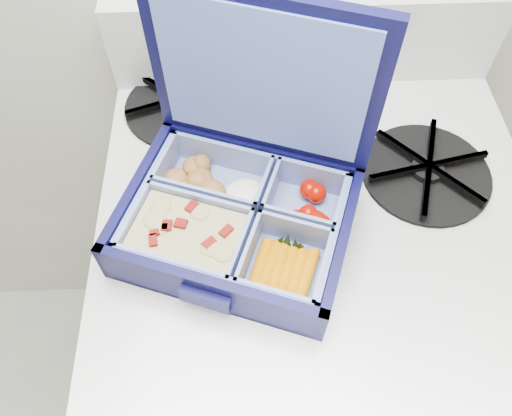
{
  "coord_description": "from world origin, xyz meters",
  "views": [
    {
      "loc": [
        0.44,
        1.38,
        1.3
      ],
      "look_at": [
        0.45,
        1.69,
        0.84
      ],
      "focal_mm": 35.0,
      "sensor_mm": 36.0,
      "label": 1
    }
  ],
  "objects_px": {
    "stove": "(298,326)",
    "bento_box": "(237,221)",
    "fork": "(305,137)",
    "burner_grate": "(428,169)"
  },
  "relations": [
    {
      "from": "stove",
      "to": "bento_box",
      "type": "distance_m",
      "value": 0.44
    },
    {
      "from": "stove",
      "to": "bento_box",
      "type": "relative_size",
      "value": 3.27
    },
    {
      "from": "burner_grate",
      "to": "fork",
      "type": "relative_size",
      "value": 0.89
    },
    {
      "from": "bento_box",
      "to": "stove",
      "type": "bearing_deg",
      "value": 39.87
    },
    {
      "from": "bento_box",
      "to": "fork",
      "type": "distance_m",
      "value": 0.17
    },
    {
      "from": "burner_grate",
      "to": "fork",
      "type": "bearing_deg",
      "value": 155.18
    },
    {
      "from": "fork",
      "to": "stove",
      "type": "bearing_deg",
      "value": -30.57
    },
    {
      "from": "stove",
      "to": "fork",
      "type": "distance_m",
      "value": 0.42
    },
    {
      "from": "stove",
      "to": "fork",
      "type": "height_order",
      "value": "fork"
    },
    {
      "from": "stove",
      "to": "bento_box",
      "type": "height_order",
      "value": "bento_box"
    }
  ]
}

